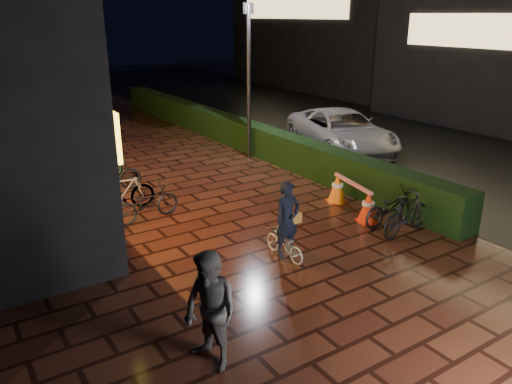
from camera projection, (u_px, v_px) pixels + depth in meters
ground at (293, 241)px, 10.78m from camera, size 80.00×80.00×0.00m
asphalt_road at (400, 140)px, 19.37m from camera, size 11.00×60.00×0.01m
hedge at (234, 131)px, 18.61m from camera, size 0.70×20.00×1.00m
bystander_person at (210, 312)px, 6.69m from camera, size 0.81×0.95×1.72m
van at (341, 131)px, 17.61m from camera, size 3.65×5.60×1.43m
lamp_post_hedge at (249, 76)px, 16.11m from camera, size 0.46×0.25×4.96m
lamp_post_sf at (43, 78)px, 15.13m from camera, size 0.48×0.23×5.08m
cyclist at (286, 231)px, 9.80m from camera, size 0.60×1.16×1.64m
traffic_barrier at (352, 197)px, 12.28m from camera, size 0.80×1.89×0.77m
cart_assembly at (314, 160)px, 14.90m from camera, size 0.71×0.61×1.01m
parked_bikes_storefront at (117, 183)px, 13.07m from camera, size 1.90×4.55×0.95m
parked_bikes_hedge at (398, 210)px, 11.25m from camera, size 1.79×1.17×0.95m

